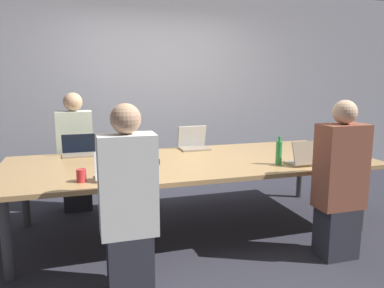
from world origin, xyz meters
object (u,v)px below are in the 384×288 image
Objects in this scene: person_far_left at (76,154)px; person_near_right at (340,183)px; laptop_near_right at (307,158)px; laptop_far_midleft at (138,147)px; person_near_left at (128,204)px; bottle_near_right at (279,152)px; stapler at (155,163)px; laptop_near_left at (115,171)px; laptop_far_left at (79,149)px; cup_near_right at (325,158)px; bottle_far_midleft at (117,150)px; laptop_far_center at (193,142)px; cup_near_left at (81,176)px.

person_near_right is at bearing -41.66° from person_far_left.
person_near_right is (0.02, -0.46, -0.13)m from laptop_near_right.
laptop_far_midleft is 0.23× the size of person_near_left.
laptop_near_right is at bearing -34.46° from laptop_far_midleft.
bottle_near_right reaches higher than stapler.
laptop_near_left is at bearing -176.77° from bottle_near_right.
laptop_near_right is at bearing -28.00° from laptop_far_left.
laptop_near_right is at bearing -34.23° from person_far_left.
person_near_right is 0.59m from cup_near_right.
bottle_near_right is (1.22, -0.91, 0.04)m from laptop_far_midleft.
bottle_far_midleft is 0.84m from laptop_near_left.
person_near_left is 5.02× the size of bottle_near_right.
stapler is (-1.66, 0.32, -0.02)m from cup_near_right.
person_near_left is 0.96m from stapler.
bottle_near_right is at bearing -26.78° from bottle_far_midleft.
person_near_left is 16.94× the size of cup_near_right.
person_near_left is 1.80m from person_near_right.
bottle_far_midleft is (-0.92, -0.27, 0.01)m from laptop_far_center.
bottle_far_midleft is 0.76× the size of bottle_near_right.
person_near_right is at bearing -36.86° from bottle_far_midleft.
person_far_left is 2.77m from cup_near_right.
laptop_far_center is 3.25× the size of cup_near_left.
laptop_far_left reaches higher than cup_near_left.
laptop_far_left is at bearing 179.97° from laptop_far_center.
bottle_near_right reaches higher than laptop_near_left.
laptop_near_right is (1.78, 0.49, 0.12)m from person_near_left.
laptop_near_left is at bearing -178.50° from cup_near_right.
bottle_near_right is (1.85, -1.02, 0.05)m from laptop_far_left.
laptop_far_left reaches higher than stapler.
laptop_near_right is at bearing -164.61° from person_near_left.
laptop_far_midleft is 1.53m from bottle_near_right.
stapler is (0.68, 0.37, -0.03)m from cup_near_left.
person_near_left is at bearing -78.89° from laptop_far_left.
laptop_far_center is at bearing -14.28° from person_far_left.
person_far_left is at bearing 96.57° from laptop_far_left.
cup_near_left is 1.28× the size of cup_near_right.
laptop_near_left reaches higher than stapler.
cup_near_left is 0.08× the size of person_near_right.
person_near_left is at bearing -121.38° from laptop_far_center.
laptop_far_center is 1.49m from cup_near_right.
cup_near_right is at bearing -28.67° from laptop_far_midleft.
laptop_far_center is 0.68m from laptop_far_midleft.
bottle_near_right reaches higher than laptop_far_left.
person_near_right is (0.82, -1.58, -0.14)m from laptop_far_center.
laptop_far_center is 0.96m from bottle_far_midleft.
laptop_near_right is at bearing -0.43° from cup_near_left.
person_far_left is 16.98× the size of cup_near_right.
person_far_left is at bearing 149.87° from cup_near_right.
laptop_far_center is 1.16m from bottle_near_right.
laptop_far_left is 2.64m from person_near_right.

